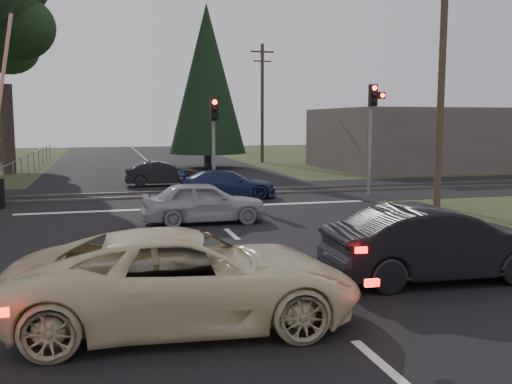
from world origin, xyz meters
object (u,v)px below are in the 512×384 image
object	(u,v)px
traffic_signal_center	(214,130)
utility_pole_near	(442,78)
cream_coupe	(187,279)
dark_car_far	(162,174)
utility_pole_far	(205,108)
silver_car	(204,202)
traffic_signal_right	(373,118)
utility_pole_mid	(262,101)
blue_sedan	(227,184)
dark_hatchback	(438,244)

from	to	relation	value
traffic_signal_center	utility_pole_near	size ratio (longest dim) A/B	0.46
cream_coupe	dark_car_far	distance (m)	19.72
traffic_signal_center	utility_pole_far	distance (m)	44.99
utility_pole_far	cream_coupe	distance (m)	59.99
cream_coupe	utility_pole_near	bearing A→B (deg)	-43.01
utility_pole_far	silver_car	world-z (taller)	utility_pole_far
traffic_signal_right	traffic_signal_center	world-z (taller)	traffic_signal_right
cream_coupe	silver_car	xyz separation A→B (m)	(1.81, 8.88, -0.09)
traffic_signal_right	cream_coupe	bearing A→B (deg)	-126.25
utility_pole_mid	blue_sedan	world-z (taller)	utility_pole_mid
traffic_signal_center	utility_pole_mid	size ratio (longest dim) A/B	0.46
traffic_signal_right	utility_pole_far	distance (m)	45.56
cream_coupe	silver_car	bearing A→B (deg)	-7.10
utility_pole_far	dark_car_far	world-z (taller)	utility_pole_far
utility_pole_near	cream_coupe	bearing A→B (deg)	-137.40
blue_sedan	dark_car_far	world-z (taller)	dark_car_far
utility_pole_near	dark_car_far	bearing A→B (deg)	133.07
silver_car	dark_car_far	world-z (taller)	silver_car
dark_hatchback	traffic_signal_right	bearing A→B (deg)	-18.16
utility_pole_far	dark_hatchback	world-z (taller)	utility_pole_far
utility_pole_mid	blue_sedan	bearing A→B (deg)	-109.73
cream_coupe	dark_car_far	world-z (taller)	cream_coupe
dark_hatchback	blue_sedan	xyz separation A→B (m)	(-1.48, 13.08, -0.16)
traffic_signal_right	silver_car	bearing A→B (deg)	-150.75
cream_coupe	silver_car	size ratio (longest dim) A/B	1.40
traffic_signal_center	dark_hatchback	distance (m)	13.63
utility_pole_far	utility_pole_mid	bearing A→B (deg)	-90.00
dark_hatchback	dark_car_far	world-z (taller)	dark_hatchback
cream_coupe	traffic_signal_right	bearing A→B (deg)	-31.86
traffic_signal_center	blue_sedan	size ratio (longest dim) A/B	1.01
traffic_signal_center	cream_coupe	bearing A→B (deg)	-102.58
cream_coupe	traffic_signal_center	bearing A→B (deg)	-8.19
utility_pole_mid	dark_hatchback	distance (m)	33.36
dark_car_far	dark_hatchback	bearing A→B (deg)	-166.23
cream_coupe	dark_car_far	xyz separation A→B (m)	(1.62, 19.66, -0.15)
utility_pole_near	blue_sedan	bearing A→B (deg)	147.73
cream_coupe	dark_car_far	size ratio (longest dim) A/B	1.48
dark_hatchback	blue_sedan	distance (m)	13.17
utility_pole_far	cream_coupe	size ratio (longest dim) A/B	1.67
utility_pole_near	silver_car	xyz separation A→B (m)	(-8.94, -1.00, -4.07)
utility_pole_near	utility_pole_far	world-z (taller)	same
traffic_signal_center	dark_hatchback	size ratio (longest dim) A/B	0.90
utility_pole_near	blue_sedan	world-z (taller)	utility_pole_near
blue_sedan	utility_pole_far	bearing A→B (deg)	-3.55
traffic_signal_center	dark_hatchback	world-z (taller)	traffic_signal_center
utility_pole_near	utility_pole_far	size ratio (longest dim) A/B	1.00
utility_pole_near	dark_car_far	xyz separation A→B (m)	(-9.13, 9.77, -4.13)
blue_sedan	dark_car_far	distance (m)	5.74
silver_car	traffic_signal_right	bearing A→B (deg)	-60.23
utility_pole_near	utility_pole_mid	size ratio (longest dim) A/B	1.00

